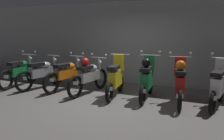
# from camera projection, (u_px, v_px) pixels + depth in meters

# --- Properties ---
(ground_plane) EXTENTS (80.00, 80.00, 0.00)m
(ground_plane) POSITION_uv_depth(u_px,v_px,m) (106.00, 102.00, 6.04)
(ground_plane) COLOR #565451
(back_wall) EXTENTS (16.00, 0.30, 2.86)m
(back_wall) POSITION_uv_depth(u_px,v_px,m) (138.00, 43.00, 8.15)
(back_wall) COLOR gray
(back_wall) RESTS_ON ground
(motorbike_slot_0) EXTENTS (0.59, 1.95, 1.15)m
(motorbike_slot_0) POSITION_uv_depth(u_px,v_px,m) (20.00, 71.00, 7.85)
(motorbike_slot_0) COLOR black
(motorbike_slot_0) RESTS_ON ground
(motorbike_slot_1) EXTENTS (0.58, 1.94, 1.03)m
(motorbike_slot_1) POSITION_uv_depth(u_px,v_px,m) (42.00, 73.00, 7.56)
(motorbike_slot_1) COLOR black
(motorbike_slot_1) RESTS_ON ground
(motorbike_slot_2) EXTENTS (0.59, 1.95, 1.15)m
(motorbike_slot_2) POSITION_uv_depth(u_px,v_px,m) (67.00, 74.00, 7.34)
(motorbike_slot_2) COLOR black
(motorbike_slot_2) RESTS_ON ground
(motorbike_slot_3) EXTENTS (0.59, 1.95, 1.15)m
(motorbike_slot_3) POSITION_uv_depth(u_px,v_px,m) (89.00, 76.00, 6.89)
(motorbike_slot_3) COLOR black
(motorbike_slot_3) RESTS_ON ground
(motorbike_slot_4) EXTENTS (0.56, 1.68, 1.18)m
(motorbike_slot_4) POSITION_uv_depth(u_px,v_px,m) (116.00, 78.00, 6.53)
(motorbike_slot_4) COLOR black
(motorbike_slot_4) RESTS_ON ground
(motorbike_slot_5) EXTENTS (0.59, 1.68, 1.29)m
(motorbike_slot_5) POSITION_uv_depth(u_px,v_px,m) (147.00, 79.00, 6.27)
(motorbike_slot_5) COLOR black
(motorbike_slot_5) RESTS_ON ground
(motorbike_slot_6) EXTENTS (0.58, 1.67, 1.29)m
(motorbike_slot_6) POSITION_uv_depth(u_px,v_px,m) (180.00, 82.00, 5.82)
(motorbike_slot_6) COLOR black
(motorbike_slot_6) RESTS_ON ground
(motorbike_slot_7) EXTENTS (0.58, 1.67, 1.29)m
(motorbike_slot_7) POSITION_uv_depth(u_px,v_px,m) (218.00, 86.00, 5.62)
(motorbike_slot_7) COLOR black
(motorbike_slot_7) RESTS_ON ground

